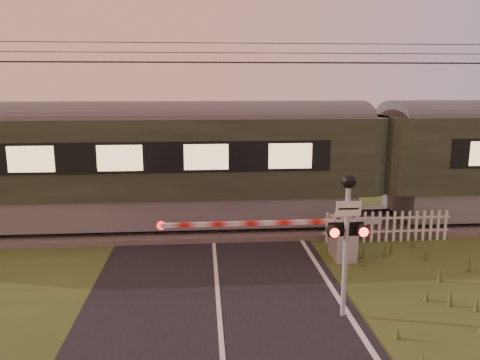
{
  "coord_description": "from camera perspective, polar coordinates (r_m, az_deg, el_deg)",
  "views": [
    {
      "loc": [
        -0.3,
        -8.9,
        4.86
      ],
      "look_at": [
        0.68,
        3.2,
        2.33
      ],
      "focal_mm": 35.0,
      "sensor_mm": 36.0,
      "label": 1
    }
  ],
  "objects": [
    {
      "name": "overhead_wires",
      "position": [
        15.42,
        -3.63,
        14.96
      ],
      "size": [
        120.0,
        0.62,
        0.62
      ],
      "color": "black",
      "rests_on": "ground"
    },
    {
      "name": "road",
      "position": [
        9.93,
        -2.32,
        -17.47
      ],
      "size": [
        6.0,
        140.0,
        0.03
      ],
      "color": "black",
      "rests_on": "ground"
    },
    {
      "name": "train",
      "position": [
        16.67,
        16.03,
        2.34
      ],
      "size": [
        42.46,
        2.93,
        3.96
      ],
      "color": "slate",
      "rests_on": "ground"
    },
    {
      "name": "ground",
      "position": [
        10.14,
        -2.48,
        -16.88
      ],
      "size": [
        160.0,
        160.0,
        0.0
      ],
      "primitive_type": "plane",
      "color": "#31451A",
      "rests_on": "ground"
    },
    {
      "name": "boom_gate",
      "position": [
        13.45,
        11.49,
        -6.72
      ],
      "size": [
        6.22,
        0.9,
        1.2
      ],
      "color": "gray",
      "rests_on": "ground"
    },
    {
      "name": "crossing_signal",
      "position": [
        9.79,
        12.92,
        -4.81
      ],
      "size": [
        0.78,
        0.34,
        3.08
      ],
      "color": "gray",
      "rests_on": "ground"
    },
    {
      "name": "picket_fence",
      "position": [
        15.28,
        17.45,
        -5.42
      ],
      "size": [
        4.02,
        0.08,
        0.97
      ],
      "color": "silver",
      "rests_on": "ground"
    },
    {
      "name": "track_bed",
      "position": [
        16.13,
        -3.37,
        -5.55
      ],
      "size": [
        140.0,
        3.4,
        0.39
      ],
      "color": "#47423D",
      "rests_on": "ground"
    }
  ]
}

